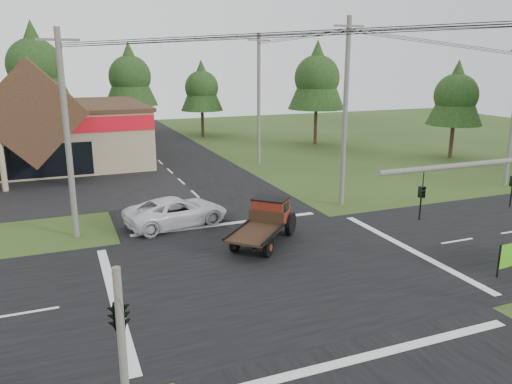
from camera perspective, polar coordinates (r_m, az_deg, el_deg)
ground at (r=22.14m, az=2.61°, el=-9.03°), size 120.00×120.00×0.00m
road_ns at (r=22.14m, az=2.61°, el=-9.01°), size 12.00×120.00×0.02m
road_ew at (r=22.14m, az=2.61°, el=-9.00°), size 120.00×12.00×0.02m
traffic_signal_corner at (r=12.38m, az=-15.52°, el=-11.72°), size 0.53×2.48×4.40m
utility_pole_nw at (r=26.66m, az=-20.79°, el=6.18°), size 2.00×0.30×10.50m
utility_pole_ne at (r=31.27m, az=10.15°, el=8.97°), size 2.00×0.30×11.50m
utility_pole_n at (r=43.75m, az=0.31°, el=10.60°), size 2.00×0.30×11.20m
tree_row_c at (r=59.43m, az=-24.02°, el=13.35°), size 7.28×7.28×13.13m
tree_row_d at (r=61.02m, az=-14.24°, el=12.88°), size 6.16×6.16×11.11m
tree_row_e at (r=60.76m, az=-6.24°, el=11.96°), size 5.04×5.04×9.09m
tree_side_ne at (r=55.19m, az=6.99°, el=13.06°), size 6.16×6.16×11.11m
tree_side_e_near at (r=50.21m, az=21.92°, el=10.43°), size 5.04×5.04×9.09m
antique_flatbed_truck at (r=24.88m, az=0.81°, el=-3.61°), size 5.02×5.12×2.17m
white_pickup at (r=28.12m, az=-9.06°, el=-2.22°), size 6.14×3.68×1.60m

